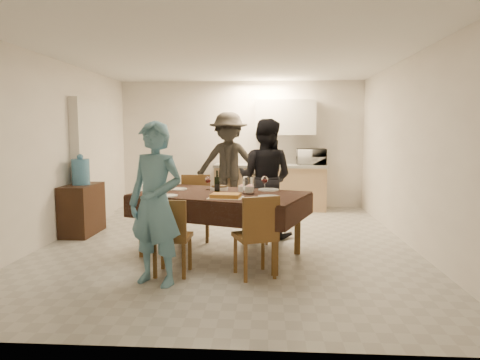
% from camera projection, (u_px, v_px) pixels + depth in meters
% --- Properties ---
extents(floor, '(5.00, 6.00, 0.02)m').
position_uv_depth(floor, '(228.00, 242.00, 6.06)').
color(floor, '#AEAEA9').
rests_on(floor, ground).
extents(ceiling, '(5.00, 6.00, 0.02)m').
position_uv_depth(ceiling, '(228.00, 55.00, 5.78)').
color(ceiling, white).
rests_on(ceiling, wall_back).
extents(wall_back, '(5.00, 0.02, 2.60)m').
position_uv_depth(wall_back, '(241.00, 145.00, 8.90)').
color(wall_back, white).
rests_on(wall_back, floor).
extents(wall_front, '(5.00, 0.02, 2.60)m').
position_uv_depth(wall_front, '(189.00, 170.00, 2.94)').
color(wall_front, white).
rests_on(wall_front, floor).
extents(wall_left, '(0.02, 6.00, 2.60)m').
position_uv_depth(wall_left, '(53.00, 150.00, 6.08)').
color(wall_left, white).
rests_on(wall_left, floor).
extents(wall_right, '(0.02, 6.00, 2.60)m').
position_uv_depth(wall_right, '(413.00, 151.00, 5.76)').
color(wall_right, white).
rests_on(wall_right, floor).
extents(stub_partition, '(0.15, 1.40, 2.10)m').
position_uv_depth(stub_partition, '(93.00, 162.00, 7.29)').
color(stub_partition, silver).
rests_on(stub_partition, floor).
extents(kitchen_base_cabinet, '(2.20, 0.60, 0.86)m').
position_uv_depth(kitchen_base_cabinet, '(270.00, 188.00, 8.64)').
color(kitchen_base_cabinet, tan).
rests_on(kitchen_base_cabinet, floor).
extents(kitchen_worktop, '(2.24, 0.64, 0.05)m').
position_uv_depth(kitchen_worktop, '(270.00, 166.00, 8.59)').
color(kitchen_worktop, '#9B9A96').
rests_on(kitchen_worktop, kitchen_base_cabinet).
extents(upper_cabinet, '(1.20, 0.34, 0.70)m').
position_uv_depth(upper_cabinet, '(285.00, 118.00, 8.60)').
color(upper_cabinet, white).
rests_on(upper_cabinet, wall_back).
extents(dining_table, '(2.32, 1.81, 0.80)m').
position_uv_depth(dining_table, '(221.00, 196.00, 5.35)').
color(dining_table, black).
rests_on(dining_table, floor).
extents(chair_near_left, '(0.40, 0.40, 0.46)m').
position_uv_depth(chair_near_left, '(171.00, 229.00, 4.58)').
color(chair_near_left, brown).
rests_on(chair_near_left, floor).
extents(chair_near_right, '(0.53, 0.55, 0.48)m').
position_uv_depth(chair_near_right, '(255.00, 228.00, 4.52)').
color(chair_near_right, brown).
rests_on(chair_near_right, floor).
extents(chair_far_left, '(0.47, 0.47, 0.50)m').
position_uv_depth(chair_far_left, '(194.00, 202.00, 6.06)').
color(chair_far_left, brown).
rests_on(chair_far_left, floor).
extents(chair_far_right, '(0.49, 0.49, 0.49)m').
position_uv_depth(chair_far_right, '(258.00, 204.00, 6.01)').
color(chair_far_right, brown).
rests_on(chair_far_right, floor).
extents(console, '(0.41, 0.83, 0.76)m').
position_uv_depth(console, '(82.00, 209.00, 6.54)').
color(console, '#311B10').
rests_on(console, floor).
extents(water_jug, '(0.26, 0.26, 0.39)m').
position_uv_depth(water_jug, '(81.00, 172.00, 6.47)').
color(water_jug, '#5095C9').
rests_on(water_jug, console).
extents(wine_bottle, '(0.07, 0.07, 0.28)m').
position_uv_depth(wine_bottle, '(217.00, 181.00, 5.38)').
color(wine_bottle, black).
rests_on(wine_bottle, dining_table).
extents(water_pitcher, '(0.14, 0.14, 0.21)m').
position_uv_depth(water_pitcher, '(248.00, 185.00, 5.26)').
color(water_pitcher, white).
rests_on(water_pitcher, dining_table).
extents(savoury_tart, '(0.42, 0.33, 0.05)m').
position_uv_depth(savoury_tart, '(226.00, 196.00, 4.96)').
color(savoury_tart, '#AF7D33').
rests_on(savoury_tart, dining_table).
extents(salad_bowl, '(0.19, 0.19, 0.07)m').
position_uv_depth(salad_bowl, '(245.00, 189.00, 5.50)').
color(salad_bowl, white).
rests_on(salad_bowl, dining_table).
extents(mushroom_dish, '(0.22, 0.22, 0.04)m').
position_uv_depth(mushroom_dish, '(219.00, 189.00, 5.63)').
color(mushroom_dish, white).
rests_on(mushroom_dish, dining_table).
extents(wine_glass_a, '(0.08, 0.08, 0.17)m').
position_uv_depth(wine_glass_a, '(173.00, 189.00, 5.12)').
color(wine_glass_a, white).
rests_on(wine_glass_a, dining_table).
extents(wine_glass_b, '(0.09, 0.09, 0.20)m').
position_uv_depth(wine_glass_b, '(265.00, 183.00, 5.55)').
color(wine_glass_b, white).
rests_on(wine_glass_b, dining_table).
extents(wine_glass_c, '(0.08, 0.08, 0.18)m').
position_uv_depth(wine_glass_c, '(208.00, 183.00, 5.65)').
color(wine_glass_c, white).
rests_on(wine_glass_c, dining_table).
extents(plate_near_left, '(0.24, 0.24, 0.01)m').
position_uv_depth(plate_near_left, '(168.00, 196.00, 5.09)').
color(plate_near_left, white).
rests_on(plate_near_left, dining_table).
extents(plate_near_right, '(0.25, 0.25, 0.01)m').
position_uv_depth(plate_near_right, '(269.00, 197.00, 5.01)').
color(plate_near_right, white).
rests_on(plate_near_right, dining_table).
extents(plate_far_left, '(0.24, 0.24, 0.01)m').
position_uv_depth(plate_far_left, '(178.00, 189.00, 5.68)').
color(plate_far_left, white).
rests_on(plate_far_left, dining_table).
extents(plate_far_right, '(0.27, 0.27, 0.02)m').
position_uv_depth(plate_far_right, '(269.00, 190.00, 5.61)').
color(plate_far_right, white).
rests_on(plate_far_right, dining_table).
extents(microwave, '(0.57, 0.39, 0.32)m').
position_uv_depth(microwave, '(311.00, 157.00, 8.52)').
color(microwave, white).
rests_on(microwave, kitchen_worktop).
extents(person_near, '(0.71, 0.59, 1.67)m').
position_uv_depth(person_near, '(156.00, 204.00, 4.34)').
color(person_near, '#588DA7').
rests_on(person_near, floor).
extents(person_far, '(1.02, 0.90, 1.75)m').
position_uv_depth(person_far, '(265.00, 178.00, 6.35)').
color(person_far, black).
rests_on(person_far, floor).
extents(person_kitchen, '(1.25, 0.72, 1.93)m').
position_uv_depth(person_kitchen, '(228.00, 163.00, 8.18)').
color(person_kitchen, black).
rests_on(person_kitchen, floor).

